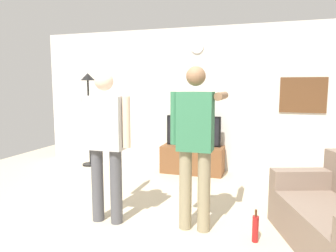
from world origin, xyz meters
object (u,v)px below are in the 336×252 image
at_px(television, 193,131).
at_px(person_standing_nearer_couch, 195,139).
at_px(wall_clock, 197,47).
at_px(floor_lamp, 88,100).
at_px(tv_stand, 192,159).
at_px(beverage_bottle, 255,228).
at_px(person_standing_nearer_lamp, 106,138).
at_px(framed_picture, 303,95).

height_order(television, person_standing_nearer_couch, person_standing_nearer_couch).
relative_size(wall_clock, floor_lamp, 0.13).
height_order(wall_clock, person_standing_nearer_couch, wall_clock).
distance_m(tv_stand, beverage_bottle, 2.63).
bearing_deg(person_standing_nearer_lamp, television, 78.30).
bearing_deg(wall_clock, television, -90.00).
xyz_separation_m(framed_picture, floor_lamp, (-3.99, -0.37, -0.12)).
bearing_deg(tv_stand, framed_picture, 8.98).
height_order(tv_stand, floor_lamp, floor_lamp).
distance_m(wall_clock, beverage_bottle, 3.62).
bearing_deg(person_standing_nearer_lamp, framed_picture, 48.15).
height_order(framed_picture, person_standing_nearer_couch, person_standing_nearer_couch).
xyz_separation_m(person_standing_nearer_lamp, beverage_bottle, (1.70, 0.01, -0.87)).
bearing_deg(wall_clock, tv_stand, -90.00).
xyz_separation_m(television, person_standing_nearer_lamp, (-0.49, -2.39, 0.23)).
xyz_separation_m(floor_lamp, person_standing_nearer_lamp, (1.63, -2.27, -0.32)).
height_order(floor_lamp, beverage_bottle, floor_lamp).
distance_m(floor_lamp, person_standing_nearer_lamp, 2.81).
bearing_deg(television, wall_clock, 90.00).
bearing_deg(wall_clock, person_standing_nearer_couch, -77.94).
relative_size(wall_clock, beverage_bottle, 0.70).
bearing_deg(beverage_bottle, person_standing_nearer_lamp, -179.73).
relative_size(television, floor_lamp, 0.54).
distance_m(tv_stand, wall_clock, 2.10).
distance_m(framed_picture, person_standing_nearer_couch, 2.89).
relative_size(television, beverage_bottle, 2.90).
xyz_separation_m(tv_stand, person_standing_nearer_couch, (0.54, -2.23, 0.78)).
relative_size(framed_picture, beverage_bottle, 2.18).
relative_size(framed_picture, floor_lamp, 0.41).
bearing_deg(television, person_standing_nearer_lamp, -101.70).
xyz_separation_m(television, person_standing_nearer_couch, (0.54, -2.28, 0.24)).
bearing_deg(floor_lamp, person_standing_nearer_lamp, -54.34).
relative_size(television, framed_picture, 1.33).
distance_m(television, framed_picture, 2.00).
relative_size(wall_clock, framed_picture, 0.32).
xyz_separation_m(tv_stand, wall_clock, (0.00, 0.29, 2.08)).
xyz_separation_m(television, beverage_bottle, (1.20, -2.38, -0.64)).
height_order(person_standing_nearer_lamp, beverage_bottle, person_standing_nearer_lamp).
bearing_deg(floor_lamp, beverage_bottle, -34.18).
distance_m(floor_lamp, person_standing_nearer_couch, 3.44).
height_order(framed_picture, beverage_bottle, framed_picture).
xyz_separation_m(television, wall_clock, (0.00, 0.24, 1.55)).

